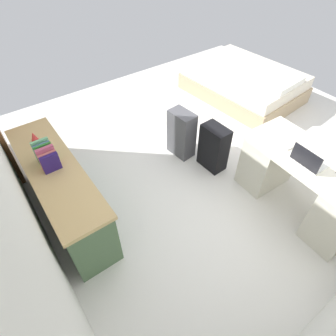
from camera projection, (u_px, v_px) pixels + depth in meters
name	position (u px, v px, depth m)	size (l,w,h in m)	color
ground_plane	(215.00, 158.00, 3.95)	(5.79, 5.79, 0.00)	silver
desk	(303.00, 183.00, 3.10)	(1.47, 0.73, 0.74)	silver
credenza	(62.00, 191.00, 3.04)	(1.80, 0.48, 0.74)	#4C6B47
bed	(244.00, 83.00, 5.00)	(2.00, 1.54, 0.58)	tan
suitcase_black	(214.00, 148.00, 3.64)	(0.36, 0.22, 0.63)	black
suitcase_spare_grey	(181.00, 134.00, 3.81)	(0.36, 0.22, 0.67)	#4C4C51
laptop	(308.00, 160.00, 2.77)	(0.32, 0.24, 0.21)	silver
computer_mouse	(288.00, 147.00, 2.97)	(0.06, 0.10, 0.03)	white
book_row	(47.00, 156.00, 2.74)	(0.27, 0.17, 0.23)	navy
figurine_small	(34.00, 137.00, 3.04)	(0.08, 0.08, 0.11)	red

